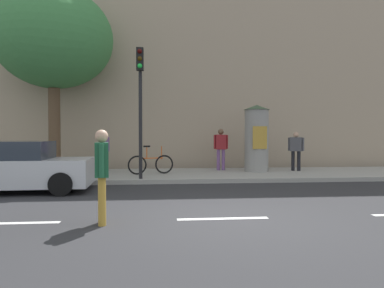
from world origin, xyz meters
name	(u,v)px	position (x,y,z in m)	size (l,w,h in m)	color
ground_plane	(223,219)	(0.00, 0.00, 0.00)	(80.00, 80.00, 0.00)	#2B2B2D
sidewalk_curb	(191,175)	(0.00, 7.00, 0.07)	(36.00, 4.00, 0.15)	#9E9B93
lane_markings	(223,219)	(0.00, 0.00, 0.00)	(25.80, 0.16, 0.01)	silver
building_backdrop	(183,55)	(0.00, 12.00, 5.84)	(36.00, 5.00, 11.68)	tan
traffic_light	(140,92)	(-1.88, 5.24, 3.10)	(0.24, 0.45, 4.39)	black
poster_column	(257,138)	(2.73, 7.42, 1.53)	(1.06, 1.06, 2.72)	gray
street_tree	(54,39)	(-5.45, 7.94, 5.48)	(4.68, 4.68, 7.35)	brown
pedestrian_in_red_top	(102,168)	(-2.29, -0.21, 1.03)	(0.30, 0.63, 1.74)	#B78C33
pedestrian_with_backpack	(221,146)	(1.35, 8.02, 1.18)	(0.60, 0.27, 1.75)	#724C84
pedestrian_in_dark_shirt	(296,148)	(4.42, 7.46, 1.10)	(0.58, 0.44, 1.61)	black
pedestrian_tallest	(104,148)	(-3.41, 7.41, 1.12)	(0.38, 0.59, 1.65)	black
bicycle_leaning	(151,164)	(-1.56, 6.73, 0.54)	(1.72, 0.52, 1.09)	black
parked_car_silver	(11,167)	(-5.49, 3.78, 0.71)	(4.44, 2.07, 1.46)	silver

